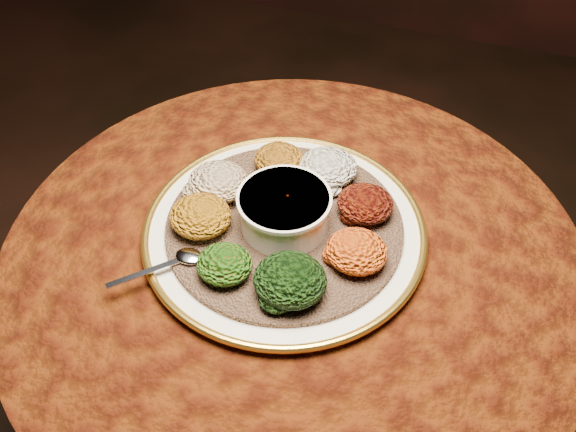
% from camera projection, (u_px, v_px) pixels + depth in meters
% --- Properties ---
extents(table, '(0.96, 0.96, 0.73)m').
position_uv_depth(table, '(293.00, 313.00, 1.18)').
color(table, black).
rests_on(table, ground).
extents(platter, '(0.57, 0.57, 0.02)m').
position_uv_depth(platter, '(284.00, 231.00, 1.06)').
color(platter, white).
rests_on(platter, table).
extents(injera, '(0.40, 0.40, 0.01)m').
position_uv_depth(injera, '(284.00, 226.00, 1.05)').
color(injera, brown).
rests_on(injera, platter).
extents(stew_bowl, '(0.15, 0.15, 0.06)m').
position_uv_depth(stew_bowl, '(284.00, 209.00, 1.02)').
color(stew_bowl, white).
rests_on(stew_bowl, injera).
extents(spoon, '(0.12, 0.11, 0.01)m').
position_uv_depth(spoon, '(182.00, 259.00, 0.99)').
color(spoon, silver).
rests_on(spoon, injera).
extents(portion_ayib, '(0.10, 0.10, 0.05)m').
position_uv_depth(portion_ayib, '(328.00, 167.00, 1.11)').
color(portion_ayib, white).
rests_on(portion_ayib, injera).
extents(portion_kitfo, '(0.09, 0.09, 0.04)m').
position_uv_depth(portion_kitfo, '(365.00, 204.00, 1.05)').
color(portion_kitfo, black).
rests_on(portion_kitfo, injera).
extents(portion_tikil, '(0.10, 0.09, 0.05)m').
position_uv_depth(portion_tikil, '(357.00, 251.00, 0.98)').
color(portion_tikil, '#C18A10').
rests_on(portion_tikil, injera).
extents(portion_gomen, '(0.11, 0.10, 0.05)m').
position_uv_depth(portion_gomen, '(290.00, 280.00, 0.94)').
color(portion_gomen, black).
rests_on(portion_gomen, injera).
extents(portion_mixveg, '(0.09, 0.08, 0.04)m').
position_uv_depth(portion_mixveg, '(224.00, 264.00, 0.97)').
color(portion_mixveg, '#932F09').
rests_on(portion_mixveg, injera).
extents(portion_kik, '(0.10, 0.10, 0.05)m').
position_uv_depth(portion_kik, '(200.00, 216.00, 1.03)').
color(portion_kik, '#9F5C0E').
rests_on(portion_kik, injera).
extents(portion_timatim, '(0.10, 0.10, 0.05)m').
position_uv_depth(portion_timatim, '(218.00, 182.00, 1.08)').
color(portion_timatim, maroon).
rests_on(portion_timatim, injera).
extents(portion_shiro, '(0.09, 0.08, 0.04)m').
position_uv_depth(portion_shiro, '(279.00, 160.00, 1.13)').
color(portion_shiro, '#9C5B12').
rests_on(portion_shiro, injera).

